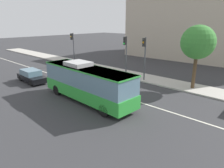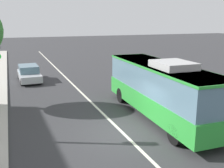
# 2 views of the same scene
# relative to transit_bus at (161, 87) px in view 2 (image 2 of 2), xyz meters

# --- Properties ---
(ground_plane) EXTENTS (160.00, 160.00, 0.00)m
(ground_plane) POSITION_rel_transit_bus_xyz_m (-1.35, 2.95, -1.81)
(ground_plane) COLOR #333335
(lane_centre_line) EXTENTS (76.00, 0.16, 0.01)m
(lane_centre_line) POSITION_rel_transit_bus_xyz_m (-1.35, 2.95, -1.80)
(lane_centre_line) COLOR silver
(lane_centre_line) RESTS_ON ground_plane
(transit_bus) EXTENTS (10.08, 2.82, 3.46)m
(transit_bus) POSITION_rel_transit_bus_xyz_m (0.00, 0.00, 0.00)
(transit_bus) COLOR green
(transit_bus) RESTS_ON ground_plane
(sedan_silver) EXTENTS (4.56, 1.94, 1.46)m
(sedan_silver) POSITION_rel_transit_bus_xyz_m (12.53, 6.41, -1.09)
(sedan_silver) COLOR #B7BABF
(sedan_silver) RESTS_ON ground_plane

